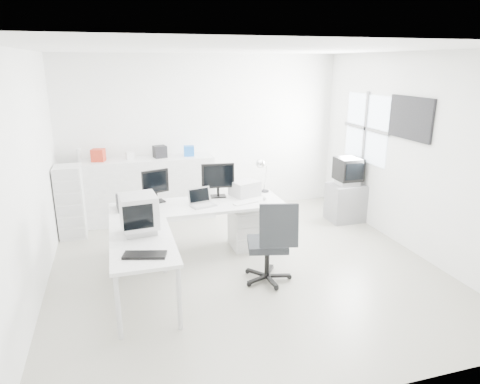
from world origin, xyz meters
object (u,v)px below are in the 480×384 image
object	(u,v)px
crt_monitor	(139,215)
sideboard	(150,189)
side_desk	(144,272)
crt_tv	(348,171)
lcd_monitor_small	(156,186)
office_chair	(267,240)
drawer_pedestal	(245,228)
inkjet_printer	(135,202)
tv_cabinet	(346,202)
lcd_monitor_large	(218,181)
laptop	(203,198)
main_desk	(199,229)
filing_cabinet	(71,202)
laser_printer	(245,188)

from	to	relation	value
crt_monitor	sideboard	distance (m)	2.55
side_desk	crt_tv	xyz separation A→B (m)	(3.56, 1.72, 0.50)
lcd_monitor_small	office_chair	distance (m)	1.81
office_chair	crt_tv	bearing A→B (deg)	53.03
side_desk	drawer_pedestal	bearing A→B (deg)	36.57
inkjet_printer	crt_monitor	size ratio (longest dim) A/B	1.05
side_desk	tv_cabinet	xyz separation A→B (m)	(3.56, 1.72, -0.05)
side_desk	lcd_monitor_small	bearing A→B (deg)	77.47
inkjet_printer	crt_tv	size ratio (longest dim) A/B	0.96
lcd_monitor_large	sideboard	bearing A→B (deg)	128.10
lcd_monitor_small	laptop	bearing A→B (deg)	-48.05
inkjet_printer	sideboard	distance (m)	1.61
main_desk	tv_cabinet	bearing A→B (deg)	12.95
main_desk	filing_cabinet	bearing A→B (deg)	145.54
drawer_pedestal	laser_printer	xyz separation A→B (m)	(0.05, 0.17, 0.56)
office_chair	side_desk	bearing A→B (deg)	-162.51
lcd_monitor_small	laser_printer	size ratio (longest dim) A/B	1.28
main_desk	side_desk	distance (m)	1.39
main_desk	tv_cabinet	world-z (taller)	main_desk
main_desk	sideboard	distance (m)	1.74
laser_printer	filing_cabinet	size ratio (longest dim) A/B	0.34
drawer_pedestal	sideboard	distance (m)	2.03
laser_printer	filing_cabinet	world-z (taller)	filing_cabinet
sideboard	filing_cabinet	distance (m)	1.33
laser_printer	tv_cabinet	distance (m)	2.08
drawer_pedestal	crt_tv	world-z (taller)	crt_tv
drawer_pedestal	main_desk	bearing A→B (deg)	-175.91
main_desk	filing_cabinet	distance (m)	2.17
drawer_pedestal	lcd_monitor_small	bearing A→B (deg)	170.91
main_desk	lcd_monitor_large	size ratio (longest dim) A/B	4.84
office_chair	laptop	bearing A→B (deg)	138.19
side_desk	crt_tv	size ratio (longest dim) A/B	2.80
filing_cabinet	drawer_pedestal	bearing A→B (deg)	-25.31
main_desk	inkjet_printer	size ratio (longest dim) A/B	5.02
tv_cabinet	sideboard	distance (m)	3.40
side_desk	crt_monitor	xyz separation A→B (m)	(0.00, 0.25, 0.60)
crt_tv	lcd_monitor_small	bearing A→B (deg)	-173.46
inkjet_printer	office_chair	xyz separation A→B (m)	(1.51, -1.12, -0.29)
main_desk	office_chair	distance (m)	1.23
inkjet_printer	tv_cabinet	world-z (taller)	inkjet_printer
inkjet_printer	sideboard	bearing A→B (deg)	73.99
side_desk	crt_tv	world-z (taller)	crt_tv
crt_monitor	tv_cabinet	xyz separation A→B (m)	(3.56, 1.47, -0.65)
lcd_monitor_small	crt_tv	xyz separation A→B (m)	(3.26, 0.37, -0.12)
crt_monitor	sideboard	size ratio (longest dim) A/B	0.21
office_chair	tv_cabinet	distance (m)	2.63
laptop	tv_cabinet	distance (m)	2.81
side_desk	lcd_monitor_large	distance (m)	1.91
side_desk	drawer_pedestal	size ratio (longest dim) A/B	2.33
lcd_monitor_small	sideboard	xyz separation A→B (m)	(0.03, 1.40, -0.45)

